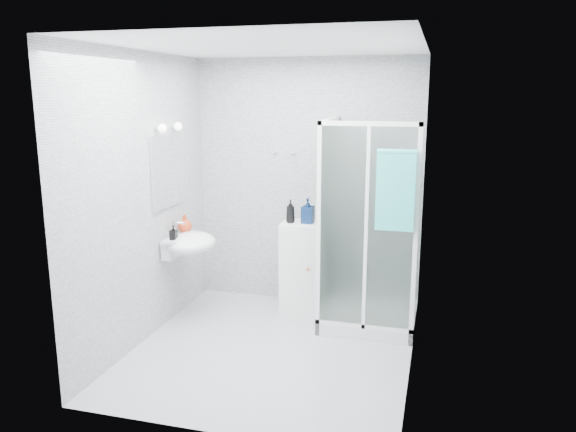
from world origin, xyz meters
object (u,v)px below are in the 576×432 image
(hand_towel, at_px, (396,189))
(soap_dispenser_orange, at_px, (185,223))
(wall_basin, at_px, (189,243))
(shampoo_bottle_a, at_px, (290,211))
(shampoo_bottle_b, at_px, (308,211))
(soap_dispenser_black, at_px, (174,233))
(shower_enclosure, at_px, (361,281))
(storage_cabinet, at_px, (301,267))

(hand_towel, bearing_deg, soap_dispenser_orange, 173.28)
(wall_basin, bearing_deg, shampoo_bottle_a, 30.83)
(wall_basin, distance_m, soap_dispenser_orange, 0.25)
(shampoo_bottle_b, bearing_deg, wall_basin, -152.21)
(soap_dispenser_black, bearing_deg, shower_enclosure, 14.93)
(shampoo_bottle_a, bearing_deg, soap_dispenser_black, -145.14)
(soap_dispenser_orange, bearing_deg, shower_enclosure, 4.98)
(soap_dispenser_black, bearing_deg, shampoo_bottle_a, 34.86)
(shower_enclosure, height_order, wall_basin, shower_enclosure)
(shampoo_bottle_a, height_order, soap_dispenser_black, shampoo_bottle_a)
(shower_enclosure, bearing_deg, shampoo_bottle_b, 157.59)
(storage_cabinet, height_order, soap_dispenser_black, soap_dispenser_black)
(shower_enclosure, relative_size, storage_cabinet, 2.13)
(hand_towel, xyz_separation_m, shampoo_bottle_b, (-0.92, 0.65, -0.37))
(storage_cabinet, relative_size, shampoo_bottle_b, 3.68)
(wall_basin, relative_size, soap_dispenser_black, 4.04)
(wall_basin, bearing_deg, soap_dispenser_orange, 125.26)
(wall_basin, relative_size, soap_dispenser_orange, 3.12)
(shampoo_bottle_b, relative_size, soap_dispenser_black, 1.85)
(shower_enclosure, height_order, soap_dispenser_orange, shower_enclosure)
(shampoo_bottle_b, bearing_deg, shower_enclosure, -22.41)
(wall_basin, relative_size, shampoo_bottle_b, 2.19)
(shower_enclosure, distance_m, shampoo_bottle_b, 0.89)
(hand_towel, height_order, shampoo_bottle_a, hand_towel)
(storage_cabinet, height_order, soap_dispenser_orange, soap_dispenser_orange)
(storage_cabinet, xyz_separation_m, soap_dispenser_orange, (-1.11, -0.39, 0.48))
(shampoo_bottle_a, height_order, soap_dispenser_orange, shampoo_bottle_a)
(storage_cabinet, xyz_separation_m, shampoo_bottle_a, (-0.10, -0.02, 0.59))
(soap_dispenser_orange, bearing_deg, soap_dispenser_black, -84.54)
(shower_enclosure, distance_m, storage_cabinet, 0.70)
(shower_enclosure, xyz_separation_m, shampoo_bottle_b, (-0.59, 0.24, 0.62))
(soap_dispenser_orange, xyz_separation_m, soap_dispenser_black, (0.03, -0.31, -0.02))
(hand_towel, xyz_separation_m, soap_dispenser_black, (-2.07, -0.06, -0.51))
(shampoo_bottle_b, bearing_deg, hand_towel, -35.10)
(shower_enclosure, distance_m, wall_basin, 1.72)
(shampoo_bottle_b, relative_size, soap_dispenser_orange, 1.43)
(storage_cabinet, bearing_deg, hand_towel, -36.32)
(shower_enclosure, height_order, hand_towel, shower_enclosure)
(shower_enclosure, bearing_deg, storage_cabinet, 160.30)
(shampoo_bottle_a, bearing_deg, wall_basin, -149.17)
(shampoo_bottle_a, bearing_deg, storage_cabinet, 12.51)
(wall_basin, relative_size, storage_cabinet, 0.60)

